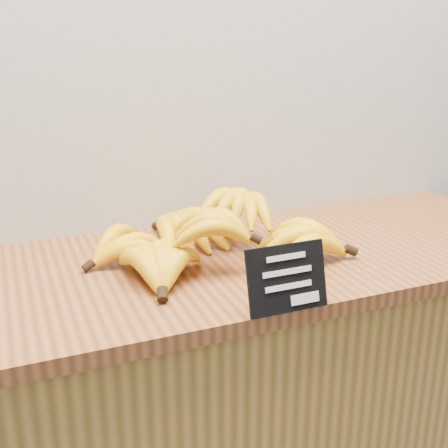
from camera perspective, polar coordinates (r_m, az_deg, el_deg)
counter at (r=1.42m, az=-0.82°, el=-21.76°), size 1.43×0.50×0.90m
counter_top at (r=1.17m, az=-0.93°, el=-4.15°), size 1.55×0.54×0.03m
chalkboard_sign at (r=0.94m, az=6.43°, el=-5.52°), size 0.14×0.03×0.11m
banana_pile at (r=1.14m, az=-1.95°, el=-1.39°), size 0.53×0.42×0.12m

